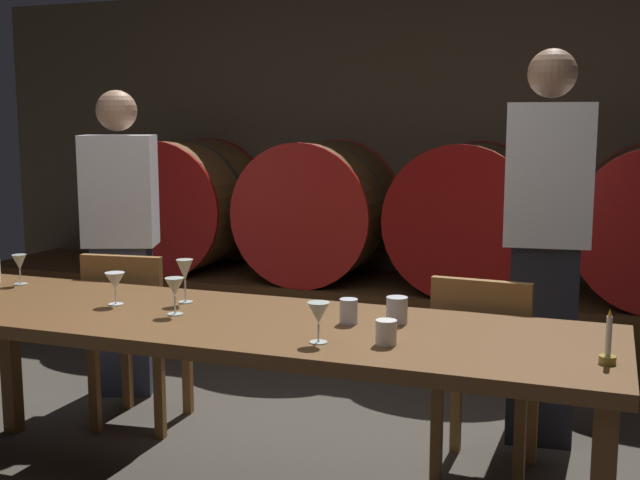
{
  "coord_description": "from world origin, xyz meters",
  "views": [
    {
      "loc": [
        1.33,
        -2.45,
        1.51
      ],
      "look_at": [
        0.2,
        0.66,
        1.01
      ],
      "focal_mm": 44.77,
      "sensor_mm": 36.0,
      "label": 1
    }
  ],
  "objects_px": {
    "wine_barrel_center_right": "(470,217)",
    "candle_center": "(608,349)",
    "chair_right": "(484,368)",
    "wine_glass_far_left": "(20,263)",
    "wine_glass_far_right": "(318,314)",
    "cup_center_left": "(349,311)",
    "cup_far_right": "(386,332)",
    "guest_right": "(545,244)",
    "wine_barrel_far_left": "(186,205)",
    "guest_left": "(121,241)",
    "cup_center_right": "(397,310)",
    "wine_barrel_center_left": "(320,210)",
    "dining_table": "(230,335)",
    "chair_left": "(134,331)",
    "wine_glass_right": "(175,288)",
    "wine_glass_center": "(185,271)",
    "wine_glass_left": "(115,282)"
  },
  "relations": [
    {
      "from": "guest_right",
      "to": "wine_glass_far_left",
      "type": "bearing_deg",
      "value": 14.81
    },
    {
      "from": "candle_center",
      "to": "wine_barrel_center_right",
      "type": "bearing_deg",
      "value": 108.27
    },
    {
      "from": "chair_left",
      "to": "cup_center_right",
      "type": "bearing_deg",
      "value": 155.4
    },
    {
      "from": "wine_barrel_center_left",
      "to": "wine_glass_far_right",
      "type": "bearing_deg",
      "value": -70.01
    },
    {
      "from": "cup_center_right",
      "to": "wine_barrel_center_left",
      "type": "bearing_deg",
      "value": 116.32
    },
    {
      "from": "wine_glass_far_left",
      "to": "cup_center_right",
      "type": "distance_m",
      "value": 1.78
    },
    {
      "from": "dining_table",
      "to": "chair_right",
      "type": "distance_m",
      "value": 1.07
    },
    {
      "from": "wine_barrel_center_right",
      "to": "wine_glass_far_left",
      "type": "relative_size",
      "value": 6.92
    },
    {
      "from": "wine_barrel_far_left",
      "to": "wine_barrel_center_left",
      "type": "relative_size",
      "value": 1.0
    },
    {
      "from": "guest_right",
      "to": "wine_barrel_center_right",
      "type": "bearing_deg",
      "value": -74.17
    },
    {
      "from": "chair_left",
      "to": "wine_glass_left",
      "type": "height_order",
      "value": "wine_glass_left"
    },
    {
      "from": "guest_right",
      "to": "candle_center",
      "type": "distance_m",
      "value": 1.27
    },
    {
      "from": "wine_glass_far_left",
      "to": "cup_center_left",
      "type": "height_order",
      "value": "wine_glass_far_left"
    },
    {
      "from": "cup_center_left",
      "to": "cup_center_right",
      "type": "bearing_deg",
      "value": 20.65
    },
    {
      "from": "candle_center",
      "to": "wine_glass_center",
      "type": "relative_size",
      "value": 0.97
    },
    {
      "from": "wine_barrel_center_right",
      "to": "candle_center",
      "type": "xyz_separation_m",
      "value": [
        0.85,
        -2.58,
        -0.08
      ]
    },
    {
      "from": "wine_barrel_center_left",
      "to": "chair_left",
      "type": "height_order",
      "value": "wine_barrel_center_left"
    },
    {
      "from": "wine_barrel_center_right",
      "to": "wine_glass_right",
      "type": "xyz_separation_m",
      "value": [
        -0.71,
        -2.49,
        -0.02
      ]
    },
    {
      "from": "wine_glass_center",
      "to": "wine_glass_far_right",
      "type": "distance_m",
      "value": 0.81
    },
    {
      "from": "cup_far_right",
      "to": "candle_center",
      "type": "bearing_deg",
      "value": 2.33
    },
    {
      "from": "guest_right",
      "to": "wine_glass_center",
      "type": "xyz_separation_m",
      "value": [
        -1.34,
        -0.95,
        -0.04
      ]
    },
    {
      "from": "wine_barrel_center_right",
      "to": "dining_table",
      "type": "distance_m",
      "value": 2.52
    },
    {
      "from": "wine_glass_far_right",
      "to": "cup_center_left",
      "type": "distance_m",
      "value": 0.28
    },
    {
      "from": "wine_glass_center",
      "to": "wine_glass_right",
      "type": "bearing_deg",
      "value": -71.6
    },
    {
      "from": "wine_barrel_center_right",
      "to": "wine_glass_center",
      "type": "height_order",
      "value": "wine_barrel_center_right"
    },
    {
      "from": "wine_barrel_center_right",
      "to": "guest_left",
      "type": "relative_size",
      "value": 0.57
    },
    {
      "from": "guest_right",
      "to": "wine_glass_right",
      "type": "height_order",
      "value": "guest_right"
    },
    {
      "from": "wine_glass_right",
      "to": "wine_glass_far_left",
      "type": "bearing_deg",
      "value": 164.95
    },
    {
      "from": "wine_barrel_center_right",
      "to": "guest_right",
      "type": "xyz_separation_m",
      "value": [
        0.57,
        -1.35,
        0.05
      ]
    },
    {
      "from": "chair_left",
      "to": "guest_right",
      "type": "height_order",
      "value": "guest_right"
    },
    {
      "from": "wine_barrel_center_left",
      "to": "wine_barrel_center_right",
      "type": "bearing_deg",
      "value": 0.0
    },
    {
      "from": "wine_barrel_far_left",
      "to": "dining_table",
      "type": "xyz_separation_m",
      "value": [
        1.58,
        -2.46,
        -0.19
      ]
    },
    {
      "from": "chair_right",
      "to": "wine_glass_right",
      "type": "xyz_separation_m",
      "value": [
        -1.09,
        -0.62,
        0.38
      ]
    },
    {
      "from": "guest_left",
      "to": "wine_glass_right",
      "type": "xyz_separation_m",
      "value": [
        0.95,
        -1.05,
        0.02
      ]
    },
    {
      "from": "dining_table",
      "to": "guest_left",
      "type": "bearing_deg",
      "value": 138.64
    },
    {
      "from": "chair_right",
      "to": "guest_left",
      "type": "xyz_separation_m",
      "value": [
        -2.03,
        0.43,
        0.37
      ]
    },
    {
      "from": "dining_table",
      "to": "cup_far_right",
      "type": "xyz_separation_m",
      "value": [
        0.65,
        -0.15,
        0.11
      ]
    },
    {
      "from": "wine_barrel_center_left",
      "to": "candle_center",
      "type": "xyz_separation_m",
      "value": [
        1.88,
        -2.58,
        -0.08
      ]
    },
    {
      "from": "chair_right",
      "to": "wine_glass_far_left",
      "type": "distance_m",
      "value": 2.1
    },
    {
      "from": "chair_right",
      "to": "cup_center_left",
      "type": "bearing_deg",
      "value": 54.21
    },
    {
      "from": "cup_center_left",
      "to": "chair_left",
      "type": "bearing_deg",
      "value": 157.65
    },
    {
      "from": "wine_barrel_center_right",
      "to": "wine_glass_far_right",
      "type": "height_order",
      "value": "wine_barrel_center_right"
    },
    {
      "from": "chair_right",
      "to": "wine_glass_far_left",
      "type": "bearing_deg",
      "value": 13.47
    },
    {
      "from": "wine_barrel_far_left",
      "to": "guest_left",
      "type": "xyz_separation_m",
      "value": [
        0.41,
        -1.44,
        -0.04
      ]
    },
    {
      "from": "wine_glass_far_left",
      "to": "cup_far_right",
      "type": "height_order",
      "value": "wine_glass_far_left"
    },
    {
      "from": "wine_glass_far_left",
      "to": "wine_glass_far_right",
      "type": "xyz_separation_m",
      "value": [
        1.6,
        -0.43,
        0.0
      ]
    },
    {
      "from": "wine_barrel_center_left",
      "to": "chair_left",
      "type": "relative_size",
      "value": 1.08
    },
    {
      "from": "wine_barrel_center_right",
      "to": "wine_glass_far_left",
      "type": "distance_m",
      "value": 2.78
    },
    {
      "from": "wine_barrel_far_left",
      "to": "wine_glass_far_left",
      "type": "distance_m",
      "value": 2.27
    },
    {
      "from": "wine_glass_left",
      "to": "wine_glass_far_right",
      "type": "relative_size",
      "value": 0.95
    }
  ]
}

